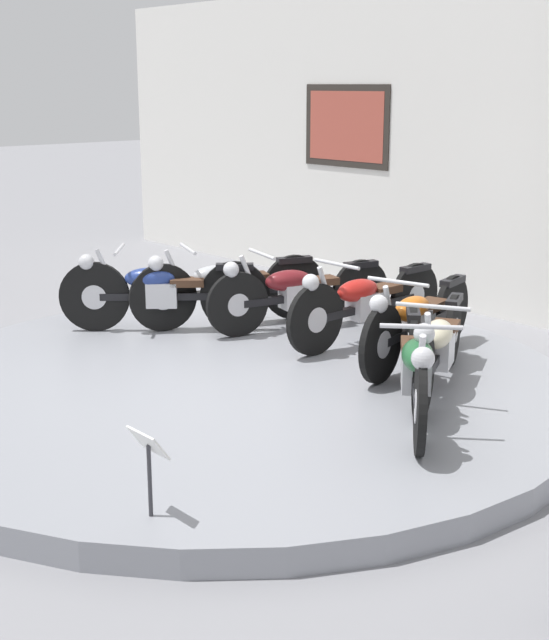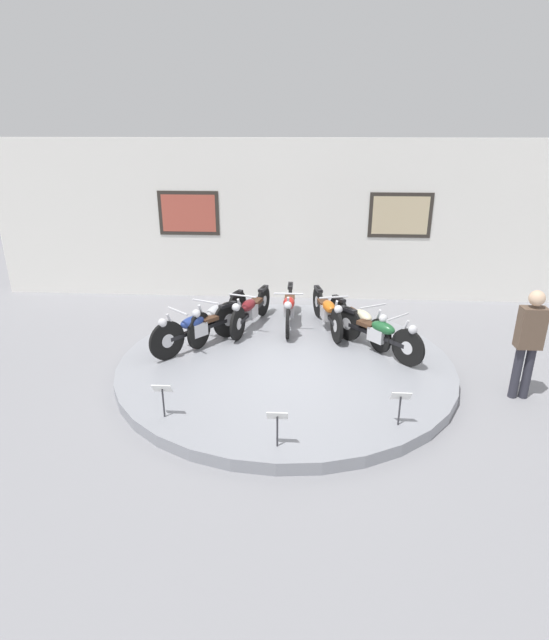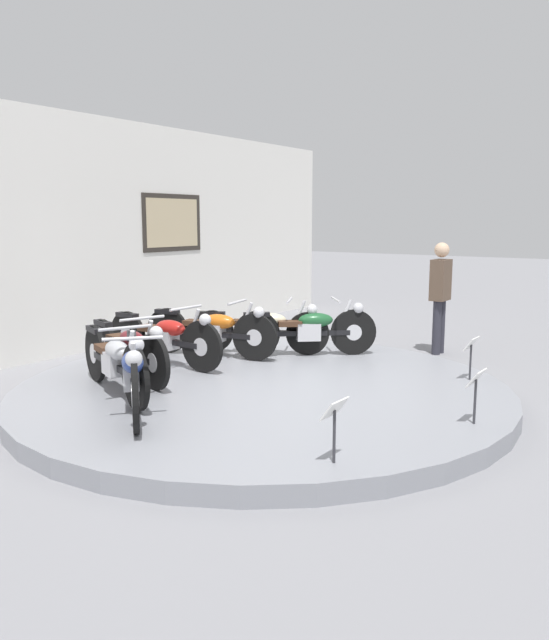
% 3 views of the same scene
% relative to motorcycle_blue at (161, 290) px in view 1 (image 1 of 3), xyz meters
% --- Properties ---
extents(ground_plane, '(60.00, 60.00, 0.00)m').
position_rel_motorcycle_blue_xyz_m(ground_plane, '(1.57, -0.38, -0.58)').
color(ground_plane, gray).
extents(display_platform, '(5.59, 5.59, 0.18)m').
position_rel_motorcycle_blue_xyz_m(display_platform, '(1.57, -0.38, -0.49)').
color(display_platform, gray).
rests_on(display_platform, ground_plane).
extents(back_wall, '(14.00, 0.22, 3.63)m').
position_rel_motorcycle_blue_xyz_m(back_wall, '(1.57, 3.51, 1.23)').
color(back_wall, white).
rests_on(back_wall, ground_plane).
extents(motorcycle_blue, '(1.36, 1.58, 0.81)m').
position_rel_motorcycle_blue_xyz_m(motorcycle_blue, '(0.00, 0.00, 0.00)').
color(motorcycle_blue, black).
rests_on(motorcycle_blue, display_platform).
extents(motorcycle_silver, '(0.81, 1.88, 0.81)m').
position_rel_motorcycle_blue_xyz_m(motorcycle_silver, '(0.27, 0.59, -0.01)').
color(motorcycle_silver, black).
rests_on(motorcycle_silver, display_platform).
extents(motorcycle_maroon, '(0.67, 1.91, 0.79)m').
position_rel_motorcycle_blue_xyz_m(motorcycle_maroon, '(0.83, 1.02, -0.02)').
color(motorcycle_maroon, black).
rests_on(motorcycle_maroon, display_platform).
extents(motorcycle_red, '(0.54, 1.99, 0.80)m').
position_rel_motorcycle_blue_xyz_m(motorcycle_red, '(1.57, 1.17, -0.01)').
color(motorcycle_red, black).
rests_on(motorcycle_red, display_platform).
extents(motorcycle_orange, '(0.62, 1.95, 0.79)m').
position_rel_motorcycle_blue_xyz_m(motorcycle_orange, '(2.31, 1.02, -0.02)').
color(motorcycle_orange, black).
rests_on(motorcycle_orange, display_platform).
extents(motorcycle_cream, '(0.98, 1.74, 0.78)m').
position_rel_motorcycle_blue_xyz_m(motorcycle_cream, '(2.88, 0.59, -0.03)').
color(motorcycle_cream, black).
rests_on(motorcycle_cream, display_platform).
extents(motorcycle_green, '(1.37, 1.51, 0.79)m').
position_rel_motorcycle_blue_xyz_m(motorcycle_green, '(3.15, -0.00, -0.02)').
color(motorcycle_green, black).
rests_on(motorcycle_green, display_platform).
extents(info_placard_front_right, '(0.26, 0.11, 0.51)m').
position_rel_motorcycle_blue_xyz_m(info_placard_front_right, '(3.14, -2.26, -0.03)').
color(info_placard_front_right, '#333338').
rests_on(info_placard_front_right, display_platform).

